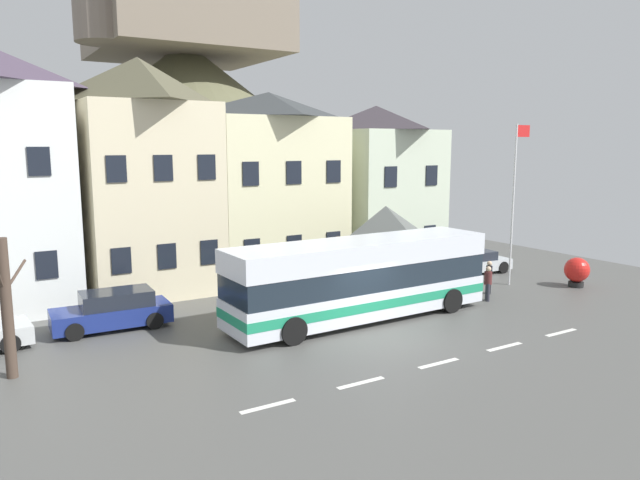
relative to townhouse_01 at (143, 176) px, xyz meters
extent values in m
cube|color=#50504D|center=(5.10, -12.36, -5.43)|extent=(40.00, 60.00, 0.06)
cube|color=silver|center=(-0.90, -14.95, -5.40)|extent=(1.60, 0.20, 0.01)
cube|color=silver|center=(2.10, -14.95, -5.40)|extent=(1.60, 0.20, 0.01)
cube|color=silver|center=(5.10, -14.95, -5.40)|extent=(1.60, 0.20, 0.01)
cube|color=silver|center=(8.10, -14.95, -5.40)|extent=(1.60, 0.20, 0.01)
cube|color=silver|center=(11.10, -14.95, -5.40)|extent=(1.60, 0.20, 0.01)
cube|color=black|center=(-4.75, -3.39, -3.20)|extent=(0.80, 0.06, 1.10)
cube|color=black|center=(-4.75, -3.39, 0.81)|extent=(0.80, 0.06, 1.10)
cube|color=beige|center=(0.00, 0.00, -1.05)|extent=(5.76, 6.72, 8.71)
pyramid|color=#514E39|center=(0.00, 0.00, 4.35)|extent=(5.76, 6.72, 2.10)
cube|color=black|center=(-1.92, -3.39, -3.32)|extent=(0.80, 0.06, 1.10)
cube|color=black|center=(0.00, -3.39, -3.32)|extent=(0.80, 0.06, 1.10)
cube|color=black|center=(1.92, -3.39, -3.32)|extent=(0.80, 0.06, 1.10)
cube|color=black|center=(-1.92, -3.39, 0.47)|extent=(0.80, 0.06, 1.10)
cube|color=black|center=(0.00, -3.39, 0.47)|extent=(0.80, 0.06, 1.10)
cube|color=black|center=(1.92, -3.39, 0.47)|extent=(0.80, 0.06, 1.10)
cube|color=beige|center=(6.27, -0.78, -1.30)|extent=(6.75, 5.16, 8.20)
pyramid|color=#343739|center=(6.27, -0.78, 3.43)|extent=(6.75, 5.16, 1.25)
cube|color=black|center=(4.02, -3.39, -3.44)|extent=(0.80, 0.06, 1.10)
cube|color=black|center=(6.27, -3.39, -3.44)|extent=(0.80, 0.06, 1.10)
cube|color=black|center=(8.52, -3.39, -3.44)|extent=(0.80, 0.06, 1.10)
cube|color=black|center=(4.02, -3.39, 0.13)|extent=(0.80, 0.06, 1.10)
cube|color=black|center=(6.27, -3.39, 0.13)|extent=(0.80, 0.06, 1.10)
cube|color=black|center=(8.52, -3.39, 0.13)|extent=(0.80, 0.06, 1.10)
cube|color=beige|center=(13.53, -0.10, -1.57)|extent=(5.69, 6.52, 7.67)
pyramid|color=#393339|center=(13.53, -0.10, 2.97)|extent=(5.69, 6.52, 1.40)
cube|color=black|center=(12.10, -3.39, -3.57)|extent=(0.80, 0.06, 1.10)
cube|color=black|center=(14.95, -3.39, -3.57)|extent=(0.80, 0.06, 1.10)
cube|color=black|center=(12.10, -3.39, -0.23)|extent=(0.80, 0.06, 1.10)
cube|color=black|center=(14.95, -3.39, -0.23)|extent=(0.80, 0.06, 1.10)
cone|color=#626145|center=(8.46, 18.12, 2.01)|extent=(38.55, 38.55, 14.83)
cube|color=gray|center=(8.46, 18.12, 11.37)|extent=(13.14, 13.14, 6.26)
cube|color=silver|center=(5.75, -9.71, -4.60)|extent=(11.08, 2.77, 1.11)
cube|color=#1E8C60|center=(5.75, -9.71, -4.54)|extent=(11.10, 2.79, 0.36)
cube|color=#19232D|center=(5.75, -9.71, -3.58)|extent=(10.98, 2.73, 0.93)
cube|color=silver|center=(5.75, -9.71, -2.67)|extent=(11.08, 2.77, 0.87)
cube|color=#19232D|center=(11.28, -9.60, -3.58)|extent=(0.10, 2.14, 0.90)
cylinder|color=black|center=(9.47, -8.41, -4.90)|extent=(1.01, 0.30, 1.00)
cylinder|color=black|center=(9.52, -10.86, -4.90)|extent=(1.01, 0.30, 1.00)
cylinder|color=black|center=(1.97, -8.56, -4.90)|extent=(1.01, 0.30, 1.00)
cylinder|color=black|center=(2.02, -11.01, -4.90)|extent=(1.01, 0.30, 1.00)
cylinder|color=#473D33|center=(8.29, -4.16, -4.20)|extent=(0.14, 0.14, 2.40)
cylinder|color=#473D33|center=(11.59, -4.16, -4.20)|extent=(0.14, 0.14, 2.40)
cylinder|color=#473D33|center=(8.29, -7.46, -4.20)|extent=(0.14, 0.14, 2.40)
cylinder|color=#473D33|center=(11.59, -7.46, -4.20)|extent=(0.14, 0.14, 2.40)
pyramid|color=#515552|center=(9.94, -5.81, -2.22)|extent=(3.60, 3.60, 1.55)
cube|color=silver|center=(16.00, -5.80, -4.94)|extent=(4.02, 1.97, 0.55)
cube|color=#1E232D|center=(15.81, -5.79, -4.43)|extent=(2.44, 1.66, 0.47)
cylinder|color=black|center=(17.35, -5.06, -5.08)|extent=(0.65, 0.24, 0.64)
cylinder|color=black|center=(17.24, -6.70, -5.08)|extent=(0.65, 0.24, 0.64)
cylinder|color=black|center=(14.76, -4.90, -5.08)|extent=(0.65, 0.24, 0.64)
cylinder|color=black|center=(14.66, -6.54, -5.08)|extent=(0.65, 0.24, 0.64)
cylinder|color=black|center=(-6.51, -5.21, -5.08)|extent=(0.65, 0.24, 0.64)
cylinder|color=black|center=(-6.40, -6.87, -5.08)|extent=(0.65, 0.24, 0.64)
cube|color=navy|center=(-2.93, -5.88, -4.89)|extent=(4.30, 1.87, 0.67)
cube|color=#1E232D|center=(-2.72, -5.88, -4.26)|extent=(2.60, 1.60, 0.58)
cylinder|color=black|center=(-4.36, -6.63, -5.08)|extent=(0.65, 0.23, 0.64)
cylinder|color=black|center=(-4.30, -5.01, -5.08)|extent=(0.65, 0.23, 0.64)
cylinder|color=black|center=(-1.57, -6.74, -5.08)|extent=(0.65, 0.23, 0.64)
cylinder|color=black|center=(-1.50, -5.12, -5.08)|extent=(0.65, 0.23, 0.64)
cylinder|color=black|center=(13.18, -9.52, -5.00)|extent=(0.15, 0.15, 0.80)
cylinder|color=black|center=(13.25, -9.35, -5.00)|extent=(0.15, 0.15, 0.80)
cylinder|color=black|center=(13.21, -9.43, -4.37)|extent=(0.28, 0.28, 0.56)
sphere|color=#D1AD89|center=(13.21, -9.43, -3.97)|extent=(0.23, 0.23, 0.23)
cylinder|color=#2D2D38|center=(12.27, -10.23, -5.00)|extent=(0.17, 0.17, 0.79)
cylinder|color=#2D2D38|center=(12.14, -10.39, -5.00)|extent=(0.17, 0.17, 0.79)
cylinder|color=#512323|center=(12.21, -10.31, -4.37)|extent=(0.34, 0.34, 0.57)
sphere|color=#D1AD89|center=(12.21, -10.31, -3.97)|extent=(0.24, 0.24, 0.24)
cylinder|color=black|center=(10.59, -7.66, -5.01)|extent=(0.13, 0.13, 0.78)
cylinder|color=black|center=(10.74, -7.54, -5.01)|extent=(0.13, 0.13, 0.78)
cylinder|color=#2D382D|center=(10.67, -7.60, -4.33)|extent=(0.31, 0.31, 0.68)
sphere|color=#9E7A60|center=(10.67, -7.60, -3.88)|extent=(0.22, 0.22, 0.22)
cube|color=#33473D|center=(7.54, -3.98, -4.95)|extent=(1.71, 0.45, 0.08)
cube|color=#33473D|center=(7.54, -3.75, -4.73)|extent=(1.71, 0.06, 0.40)
cube|color=#2D2D33|center=(6.77, -3.98, -5.18)|extent=(0.08, 0.36, 0.45)
cube|color=#2D2D33|center=(8.32, -3.98, -5.18)|extent=(0.08, 0.36, 0.45)
cylinder|color=silver|center=(15.43, -8.70, -1.48)|extent=(0.10, 0.10, 7.84)
cube|color=red|center=(15.88, -8.70, 2.09)|extent=(0.90, 0.03, 0.56)
cylinder|color=black|center=(17.88, -10.70, -5.28)|extent=(0.71, 0.71, 0.25)
sphere|color=red|center=(17.88, -10.70, -4.56)|extent=(1.19, 1.19, 1.19)
cylinder|color=#47382D|center=(-6.51, -9.24, -3.30)|extent=(0.32, 0.32, 4.20)
cylinder|color=#47382D|center=(-6.19, -8.73, -2.43)|extent=(0.75, 1.09, 0.76)
camera|label=1|loc=(-7.37, -28.26, 1.41)|focal=33.24mm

